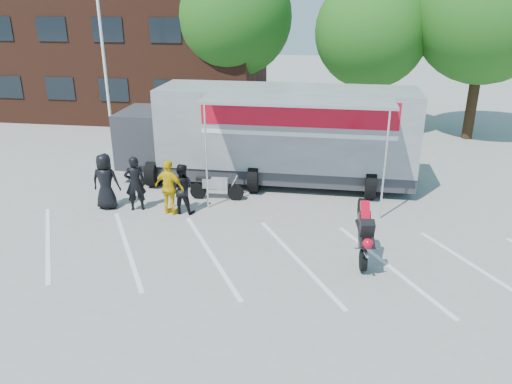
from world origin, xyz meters
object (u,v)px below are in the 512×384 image
(tree_mid, at_px, (371,32))
(transporter_truck, at_px, (272,182))
(spectator_leather_c, at_px, (182,189))
(spectator_hivis, at_px, (170,188))
(spectator_leather_b, at_px, (135,183))
(tree_left, at_px, (233,17))
(stunt_bike_rider, at_px, (359,259))
(flagpole, at_px, (107,35))
(spectator_leather_a, at_px, (106,181))
(parked_motorcycle, at_px, (217,199))
(tree_right, at_px, (486,12))

(tree_mid, relative_size, transporter_truck, 0.69)
(spectator_leather_c, distance_m, spectator_hivis, 0.39)
(transporter_truck, xyz_separation_m, spectator_leather_b, (-4.09, -3.24, 0.92))
(spectator_hivis, bearing_deg, tree_left, -71.49)
(stunt_bike_rider, bearing_deg, flagpole, 135.53)
(spectator_leather_a, height_order, spectator_hivis, spectator_leather_a)
(flagpole, xyz_separation_m, spectator_leather_c, (4.91, -6.40, -4.22))
(tree_mid, relative_size, spectator_leather_b, 4.18)
(parked_motorcycle, bearing_deg, tree_mid, -30.83)
(transporter_truck, height_order, spectator_hivis, spectator_hivis)
(tree_left, distance_m, tree_mid, 7.10)
(spectator_leather_b, bearing_deg, flagpole, -80.52)
(spectator_leather_b, bearing_deg, transporter_truck, -159.84)
(transporter_truck, height_order, parked_motorcycle, transporter_truck)
(tree_right, distance_m, stunt_bike_rider, 15.58)
(spectator_leather_a, bearing_deg, tree_mid, -130.23)
(tree_mid, relative_size, spectator_leather_a, 4.11)
(tree_mid, height_order, spectator_leather_c, tree_mid)
(spectator_leather_b, bearing_deg, tree_right, -157.99)
(tree_right, bearing_deg, stunt_bike_rider, -113.61)
(spectator_hivis, bearing_deg, tree_right, -119.48)
(spectator_leather_c, bearing_deg, tree_left, -84.86)
(parked_motorcycle, xyz_separation_m, stunt_bike_rider, (4.71, -3.58, 0.00))
(tree_left, xyz_separation_m, spectator_hivis, (0.32, -12.57, -4.66))
(tree_left, distance_m, stunt_bike_rider, 16.92)
(tree_left, height_order, stunt_bike_rider, tree_left)
(flagpole, height_order, tree_right, tree_right)
(flagpole, xyz_separation_m, parked_motorcycle, (5.76, -5.13, -5.05))
(stunt_bike_rider, relative_size, spectator_leather_c, 1.15)
(tree_mid, distance_m, tree_right, 5.11)
(flagpole, height_order, parked_motorcycle, flagpole)
(tree_mid, xyz_separation_m, spectator_leather_a, (-8.91, -11.39, -4.01))
(tree_left, bearing_deg, flagpole, -125.28)
(spectator_leather_b, xyz_separation_m, spectator_leather_c, (1.56, -0.02, -0.09))
(tree_left, bearing_deg, tree_mid, -8.13)
(tree_mid, xyz_separation_m, spectator_leather_c, (-6.34, -11.40, -4.11))
(parked_motorcycle, relative_size, spectator_leather_c, 1.15)
(parked_motorcycle, distance_m, spectator_hivis, 2.08)
(tree_mid, bearing_deg, parked_motorcycle, -118.42)
(tree_right, relative_size, spectator_leather_c, 5.50)
(spectator_leather_a, distance_m, spectator_leather_c, 2.58)
(parked_motorcycle, bearing_deg, transporter_truck, -42.68)
(transporter_truck, bearing_deg, spectator_leather_a, -147.15)
(parked_motorcycle, bearing_deg, tree_left, 5.35)
(tree_mid, xyz_separation_m, spectator_leather_b, (-7.90, -11.39, -4.03))
(tree_right, xyz_separation_m, parked_motorcycle, (-10.48, -9.63, -5.88))
(spectator_leather_c, bearing_deg, spectator_leather_a, 1.86)
(tree_right, height_order, spectator_leather_a, tree_right)
(parked_motorcycle, height_order, spectator_leather_b, spectator_leather_b)
(tree_right, distance_m, spectator_hivis, 16.84)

